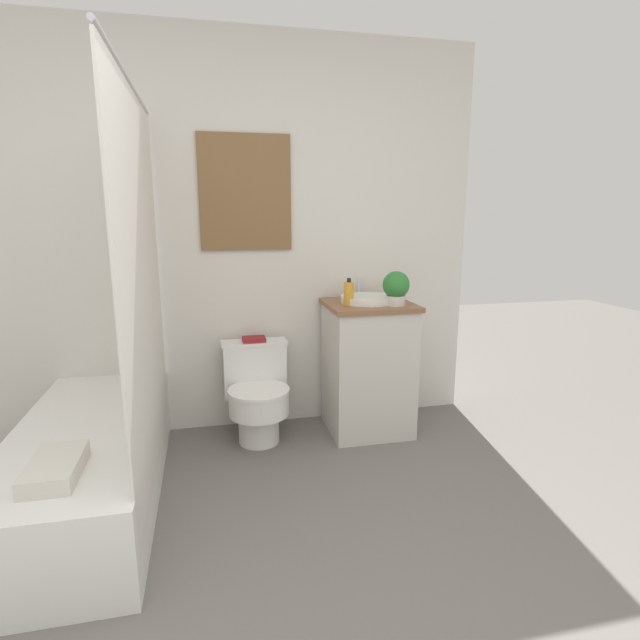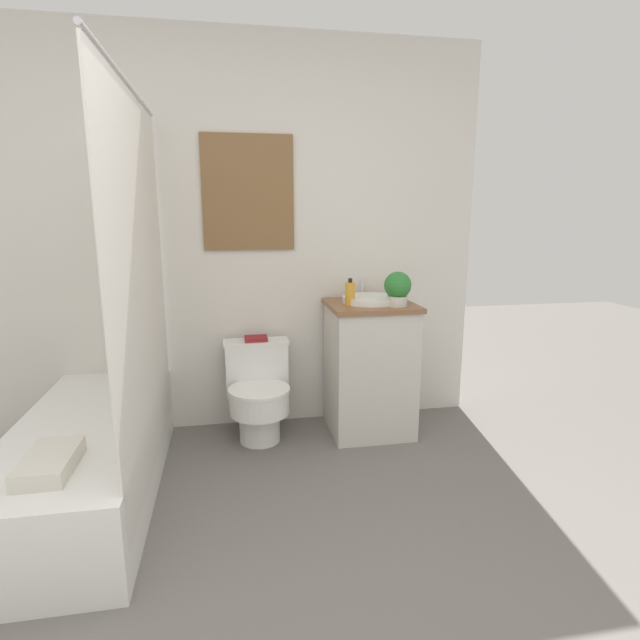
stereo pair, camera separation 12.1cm
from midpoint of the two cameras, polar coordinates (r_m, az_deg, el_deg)
The scene contains 8 objects.
wall_back at distance 3.28m, azimuth -11.00°, elevation 9.20°, with size 3.21×0.07×2.50m.
shower_area at distance 2.78m, azimuth -25.78°, elevation -13.51°, with size 0.65×1.60×1.98m.
toilet at distance 3.20m, azimuth -8.26°, elevation -8.34°, with size 0.42×0.49×0.61m.
vanity at distance 3.27m, azimuth 4.43°, elevation -5.39°, with size 0.54×0.51×0.86m.
sink at distance 3.19m, azimuth 4.44°, elevation 2.41°, with size 0.35×0.39×0.13m.
soap_bottle at distance 3.08m, azimuth 2.19°, elevation 3.08°, with size 0.06×0.06×0.17m.
potted_plant at distance 3.08m, azimuth 7.58°, elevation 3.73°, with size 0.17×0.17×0.21m.
book_on_tank at distance 3.23m, azimuth -8.62°, elevation -2.19°, with size 0.14×0.12×0.02m.
Camera 1 is at (-0.16, -1.01, 1.41)m, focal length 28.00 mm.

